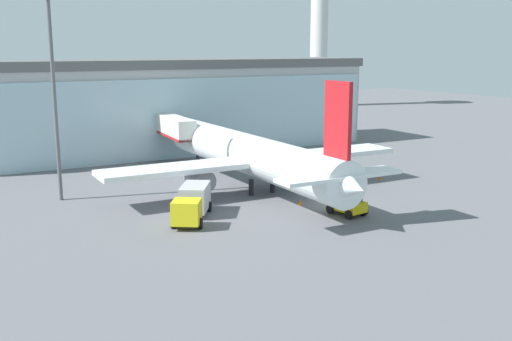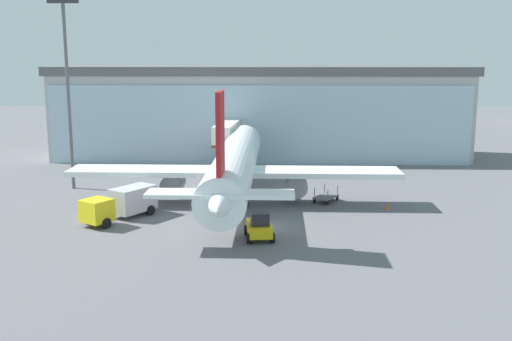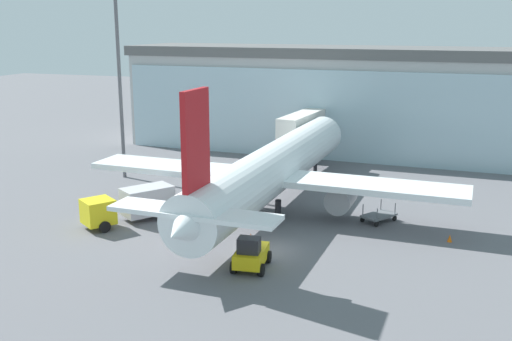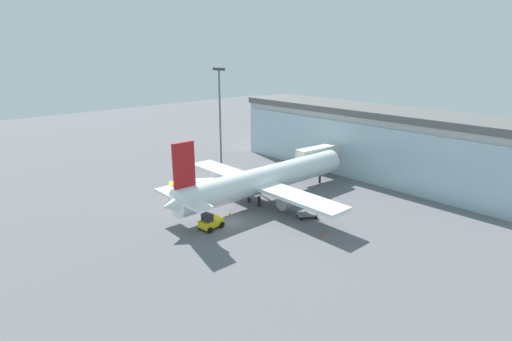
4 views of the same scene
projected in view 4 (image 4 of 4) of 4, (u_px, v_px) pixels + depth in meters
ground at (230, 222)px, 56.03m from camera, size 240.00×240.00×0.00m
terminal_building at (369, 140)px, 77.67m from camera, size 57.91×14.04×12.75m
jet_bridge at (327, 152)px, 75.36m from camera, size 3.70×14.39×6.03m
apron_light_mast at (220, 112)px, 76.56m from camera, size 3.20×0.40×20.04m
airplane at (264, 180)px, 62.73m from camera, size 32.02×36.31×11.75m
catering_truck at (194, 187)px, 65.74m from camera, size 5.94×7.27×2.65m
baggage_cart at (307, 214)px, 57.24m from camera, size 2.83×3.22×1.50m
pushback_tug at (210, 222)px, 53.59m from camera, size 2.48×3.38×2.30m
safety_cone_nose at (230, 213)px, 58.17m from camera, size 0.36×0.36×0.55m
safety_cone_wingtip at (325, 234)px, 51.51m from camera, size 0.36×0.36×0.55m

